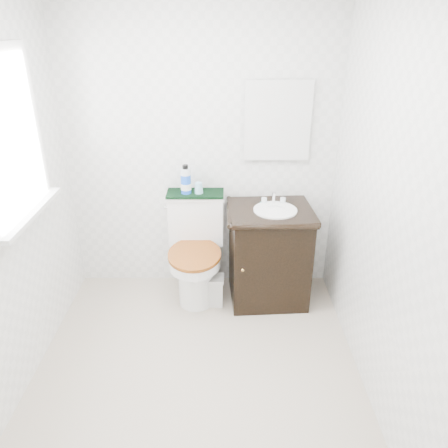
{
  "coord_description": "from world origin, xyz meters",
  "views": [
    {
      "loc": [
        0.18,
        -2.23,
        2.18
      ],
      "look_at": [
        0.18,
        0.75,
        0.76
      ],
      "focal_mm": 35.0,
      "sensor_mm": 36.0,
      "label": 1
    }
  ],
  "objects_px": {
    "toilet": "(196,255)",
    "cup": "(199,188)",
    "mouthwash_bottle": "(186,180)",
    "vanity": "(269,253)",
    "trash_bin": "(213,290)"
  },
  "relations": [
    {
      "from": "toilet",
      "to": "cup",
      "type": "height_order",
      "value": "cup"
    },
    {
      "from": "mouthwash_bottle",
      "to": "vanity",
      "type": "bearing_deg",
      "value": -14.24
    },
    {
      "from": "trash_bin",
      "to": "toilet",
      "type": "bearing_deg",
      "value": 131.19
    },
    {
      "from": "vanity",
      "to": "cup",
      "type": "height_order",
      "value": "cup"
    },
    {
      "from": "toilet",
      "to": "trash_bin",
      "type": "bearing_deg",
      "value": -48.81
    },
    {
      "from": "vanity",
      "to": "cup",
      "type": "distance_m",
      "value": 0.78
    },
    {
      "from": "toilet",
      "to": "mouthwash_bottle",
      "type": "bearing_deg",
      "value": 122.89
    },
    {
      "from": "mouthwash_bottle",
      "to": "cup",
      "type": "height_order",
      "value": "mouthwash_bottle"
    },
    {
      "from": "toilet",
      "to": "mouthwash_bottle",
      "type": "relative_size",
      "value": 3.68
    },
    {
      "from": "vanity",
      "to": "trash_bin",
      "type": "relative_size",
      "value": 3.52
    },
    {
      "from": "toilet",
      "to": "trash_bin",
      "type": "height_order",
      "value": "toilet"
    },
    {
      "from": "toilet",
      "to": "vanity",
      "type": "height_order",
      "value": "vanity"
    },
    {
      "from": "vanity",
      "to": "cup",
      "type": "relative_size",
      "value": 10.47
    },
    {
      "from": "mouthwash_bottle",
      "to": "cup",
      "type": "distance_m",
      "value": 0.12
    },
    {
      "from": "toilet",
      "to": "mouthwash_bottle",
      "type": "height_order",
      "value": "mouthwash_bottle"
    }
  ]
}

